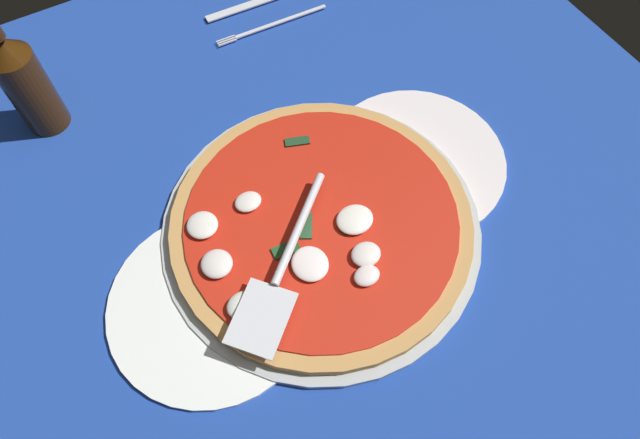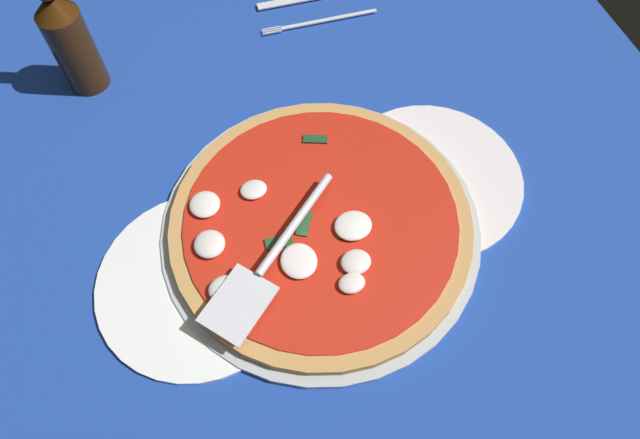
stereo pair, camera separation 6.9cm
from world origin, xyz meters
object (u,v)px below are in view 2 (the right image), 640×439
at_px(dinner_plate_left, 430,178).
at_px(place_setting_near, 325,8).
at_px(dinner_plate_right, 199,282).
at_px(pizza_server, 270,259).
at_px(beer_bottle, 69,39).
at_px(pizza, 318,221).

height_order(dinner_plate_left, place_setting_near, place_setting_near).
height_order(dinner_plate_right, pizza_server, pizza_server).
height_order(dinner_plate_left, dinner_plate_right, same).
bearing_deg(beer_bottle, dinner_plate_left, 142.47).
distance_m(place_setting_near, beer_bottle, 0.39).
distance_m(dinner_plate_right, place_setting_near, 0.50).
relative_size(pizza_server, beer_bottle, 0.86).
xyz_separation_m(dinner_plate_left, pizza, (0.16, 0.02, 0.02)).
relative_size(dinner_plate_left, dinner_plate_right, 1.00).
bearing_deg(place_setting_near, dinner_plate_right, 56.81).
distance_m(dinner_plate_left, beer_bottle, 0.51).
height_order(pizza, beer_bottle, beer_bottle).
distance_m(pizza, beer_bottle, 0.42).
bearing_deg(pizza, place_setting_near, -109.56).
distance_m(dinner_plate_left, pizza, 0.17).
bearing_deg(pizza_server, dinner_plate_right, -51.90).
bearing_deg(pizza_server, beer_bottle, -106.54).
bearing_deg(beer_bottle, place_setting_near, -173.60).
bearing_deg(place_setting_near, beer_bottle, 9.05).
distance_m(dinner_plate_right, pizza_server, 0.10).
relative_size(dinner_plate_right, beer_bottle, 1.05).
bearing_deg(dinner_plate_right, pizza, -170.68).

